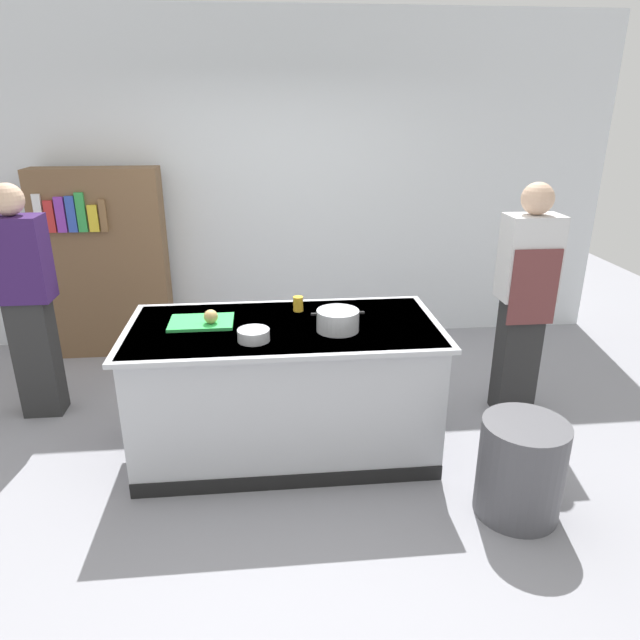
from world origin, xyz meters
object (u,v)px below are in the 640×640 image
object	(u,v)px
mixing_bowl	(254,335)
juice_cup	(298,304)
bookshelf	(105,264)
person_guest	(26,299)
trash_bin	(520,468)
onion	(211,317)
person_chef	(525,297)
stock_pot	(338,320)

from	to	relation	value
mixing_bowl	juice_cup	distance (m)	0.57
mixing_bowl	bookshelf	size ratio (longest dim) A/B	0.11
person_guest	mixing_bowl	bearing A→B (deg)	77.23
trash_bin	onion	bearing A→B (deg)	154.98
onion	mixing_bowl	xyz separation A→B (m)	(0.27, -0.26, -0.03)
juice_cup	person_chef	world-z (taller)	person_chef
mixing_bowl	trash_bin	distance (m)	1.70
stock_pot	juice_cup	size ratio (longest dim) A/B	3.27
person_chef	juice_cup	bearing A→B (deg)	95.02
person_chef	person_guest	xyz separation A→B (m)	(-3.54, 0.32, -0.00)
trash_bin	person_guest	distance (m)	3.47
person_guest	juice_cup	bearing A→B (deg)	94.17
trash_bin	person_chef	size ratio (longest dim) A/B	0.34
mixing_bowl	person_chef	distance (m)	2.01
trash_bin	person_guest	world-z (taller)	person_guest
person_guest	trash_bin	bearing A→B (deg)	81.22
onion	trash_bin	distance (m)	2.03
mixing_bowl	person_guest	world-z (taller)	person_guest
stock_pot	juice_cup	world-z (taller)	stock_pot
stock_pot	onion	bearing A→B (deg)	169.19
mixing_bowl	juice_cup	bearing A→B (deg)	59.02
onion	stock_pot	world-z (taller)	stock_pot
mixing_bowl	bookshelf	distance (m)	2.45
stock_pot	mixing_bowl	bearing A→B (deg)	-167.62
person_chef	onion	bearing A→B (deg)	100.01
onion	stock_pot	distance (m)	0.79
juice_cup	trash_bin	bearing A→B (deg)	-41.40
person_chef	trash_bin	bearing A→B (deg)	159.79
stock_pot	trash_bin	world-z (taller)	stock_pot
mixing_bowl	bookshelf	xyz separation A→B (m)	(-1.36, 2.03, -0.08)
mixing_bowl	juice_cup	size ratio (longest dim) A/B	1.91
stock_pot	bookshelf	bearing A→B (deg)	134.33
onion	person_guest	xyz separation A→B (m)	(-1.35, 0.64, -0.05)
onion	stock_pot	bearing A→B (deg)	-10.81
onion	person_chef	distance (m)	2.22
mixing_bowl	person_guest	xyz separation A→B (m)	(-1.62, 0.90, -0.02)
onion	mixing_bowl	world-z (taller)	onion
onion	stock_pot	size ratio (longest dim) A/B	0.27
bookshelf	juice_cup	bearing A→B (deg)	-42.99
onion	person_guest	size ratio (longest dim) A/B	0.05
trash_bin	bookshelf	size ratio (longest dim) A/B	0.34
stock_pot	person_chef	size ratio (longest dim) A/B	0.19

